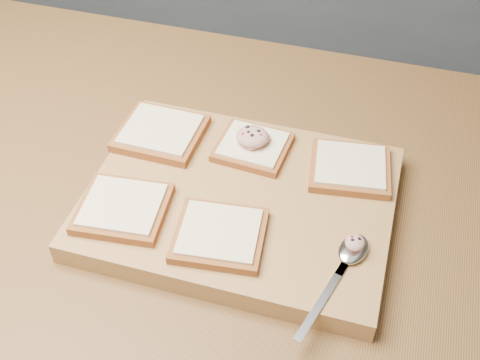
# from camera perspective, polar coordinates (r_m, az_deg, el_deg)

# --- Properties ---
(island_counter) EXTENTS (2.00, 0.80, 0.90)m
(island_counter) POSITION_cam_1_polar(r_m,az_deg,el_deg) (1.32, -0.77, -13.40)
(island_counter) COLOR slate
(island_counter) RESTS_ON ground
(cutting_board) EXTENTS (0.45, 0.34, 0.04)m
(cutting_board) POSITION_cam_1_polar(r_m,az_deg,el_deg) (0.90, 0.00, -2.10)
(cutting_board) COLOR tan
(cutting_board) RESTS_ON island_counter
(bread_far_left) EXTENTS (0.13, 0.12, 0.02)m
(bread_far_left) POSITION_cam_1_polar(r_m,az_deg,el_deg) (0.99, -7.52, 4.49)
(bread_far_left) COLOR #945326
(bread_far_left) RESTS_ON cutting_board
(bread_far_center) EXTENTS (0.12, 0.11, 0.02)m
(bread_far_center) POSITION_cam_1_polar(r_m,az_deg,el_deg) (0.96, 1.23, 3.19)
(bread_far_center) COLOR #945326
(bread_far_center) RESTS_ON cutting_board
(bread_far_right) EXTENTS (0.13, 0.13, 0.02)m
(bread_far_right) POSITION_cam_1_polar(r_m,az_deg,el_deg) (0.93, 10.39, 1.16)
(bread_far_right) COLOR #945326
(bread_far_right) RESTS_ON cutting_board
(bread_near_left) EXTENTS (0.14, 0.13, 0.02)m
(bread_near_left) POSITION_cam_1_polar(r_m,az_deg,el_deg) (0.88, -11.05, -2.61)
(bread_near_left) COLOR #945326
(bread_near_left) RESTS_ON cutting_board
(bread_near_center) EXTENTS (0.13, 0.13, 0.02)m
(bread_near_center) POSITION_cam_1_polar(r_m,az_deg,el_deg) (0.83, -1.96, -5.19)
(bread_near_center) COLOR #945326
(bread_near_center) RESTS_ON cutting_board
(tuna_salad_dollop) EXTENTS (0.05, 0.05, 0.02)m
(tuna_salad_dollop) POSITION_cam_1_polar(r_m,az_deg,el_deg) (0.94, 1.17, 4.16)
(tuna_salad_dollop) COLOR #D49388
(tuna_salad_dollop) RESTS_ON bread_far_center
(spoon) EXTENTS (0.07, 0.19, 0.01)m
(spoon) POSITION_cam_1_polar(r_m,az_deg,el_deg) (0.82, 10.30, -7.13)
(spoon) COLOR silver
(spoon) RESTS_ON cutting_board
(spoon_salad) EXTENTS (0.03, 0.03, 0.02)m
(spoon_salad) POSITION_cam_1_polar(r_m,az_deg,el_deg) (0.82, 10.83, -5.83)
(spoon_salad) COLOR #D49388
(spoon_salad) RESTS_ON spoon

